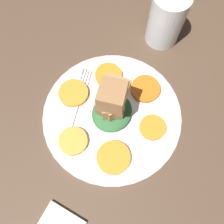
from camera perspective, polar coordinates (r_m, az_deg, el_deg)
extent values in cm
cube|color=#4C3828|center=(49.18, 0.00, -1.26)|extent=(120.00, 120.00, 2.00)
cylinder|color=silver|center=(47.76, 0.00, -0.67)|extent=(30.08, 30.08, 1.00)
cylinder|color=white|center=(47.72, 0.00, -0.65)|extent=(24.06, 24.06, 1.00)
cylinder|color=orange|center=(49.21, -10.05, 4.80)|extent=(6.57, 6.57, 1.09)
cylinder|color=orange|center=(45.63, -10.08, -7.46)|extent=(5.93, 5.93, 1.09)
cylinder|color=orange|center=(44.31, 0.39, -11.78)|extent=(6.79, 6.79, 1.09)
cylinder|color=orange|center=(46.44, 10.53, -3.98)|extent=(5.52, 5.52, 1.09)
cylinder|color=orange|center=(49.52, 8.72, 6.00)|extent=(6.56, 6.56, 1.09)
cylinder|color=orange|center=(50.59, -0.95, 9.57)|extent=(6.09, 6.09, 1.09)
ellipsoid|color=#2D6033|center=(46.27, 0.00, 0.00)|extent=(9.26, 8.33, 1.98)
cube|color=brown|center=(43.60, -1.16, 1.74)|extent=(4.38, 4.38, 4.01)
cube|color=#9E754C|center=(43.63, 0.11, 1.22)|extent=(4.89, 4.89, 3.64)
cube|color=#9E754C|center=(43.59, -0.11, 1.87)|extent=(5.64, 5.64, 4.09)
cube|color=#9E754C|center=(39.51, 0.79, 5.22)|extent=(4.96, 4.96, 4.50)
cube|color=olive|center=(38.87, -0.11, 4.57)|extent=(5.79, 5.79, 4.76)
cube|color=silver|center=(47.51, -10.23, -1.20)|extent=(11.61, 4.18, 0.40)
cube|color=silver|center=(49.72, -8.08, 5.78)|extent=(1.99, 2.61, 0.40)
cube|color=silver|center=(51.23, -8.23, 8.96)|extent=(4.54, 1.53, 0.40)
cube|color=silver|center=(51.07, -7.51, 8.83)|extent=(4.54, 1.53, 0.40)
cube|color=silver|center=(50.92, -6.79, 8.70)|extent=(4.54, 1.53, 0.40)
cube|color=silver|center=(50.77, -6.06, 8.56)|extent=(4.54, 1.53, 0.40)
cylinder|color=silver|center=(55.58, 13.97, 22.47)|extent=(8.18, 8.18, 12.31)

